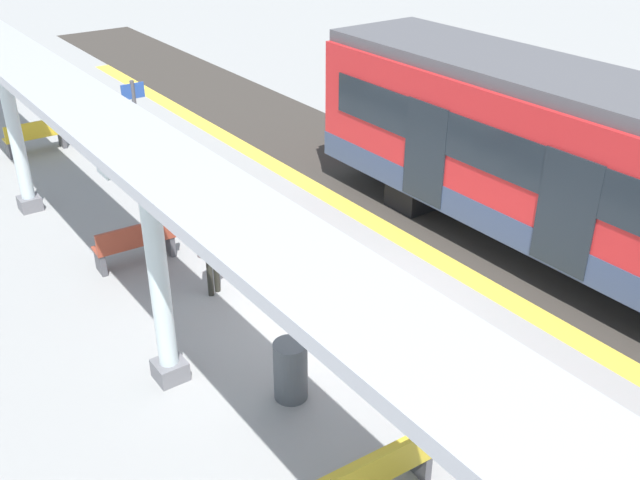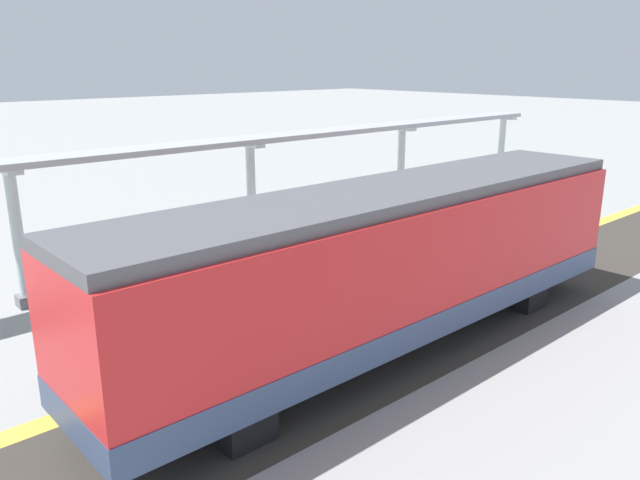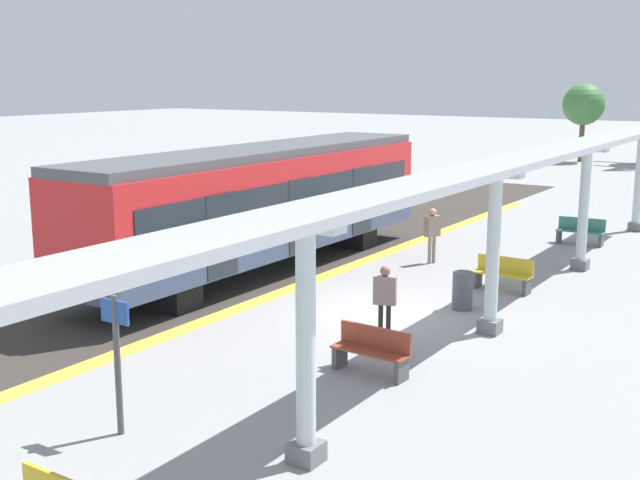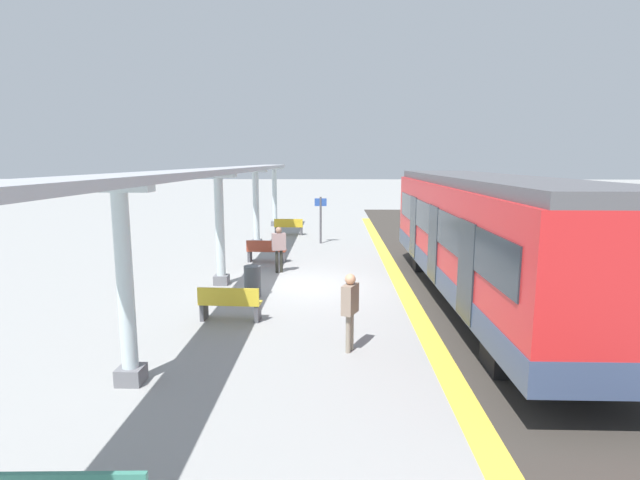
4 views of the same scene
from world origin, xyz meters
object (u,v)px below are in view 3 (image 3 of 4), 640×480
trash_bin (462,291)px  canopy_pillar_fifth (639,181)px  canopy_pillar_third (493,252)px  platform_info_sign (117,351)px  bench_mid_platform (503,274)px  bench_extra_slot (581,231)px  passenger_by_the_benches (385,294)px  canopy_pillar_second (306,344)px  bench_far_end (372,350)px  passenger_waiting_near_edge (432,229)px  train_near_carriage (262,206)px  canopy_pillar_fourth (584,208)px

trash_bin → canopy_pillar_fifth: bearing=84.4°
canopy_pillar_third → platform_info_sign: (-2.91, -7.81, -0.44)m
bench_mid_platform → bench_extra_slot: size_ratio=1.00×
passenger_by_the_benches → canopy_pillar_second: bearing=-72.9°
trash_bin → passenger_by_the_benches: 3.14m
bench_far_end → canopy_pillar_third: bearing=74.6°
bench_extra_slot → passenger_waiting_near_edge: (-2.90, -5.14, 0.58)m
canopy_pillar_fifth → platform_info_sign: 21.92m
bench_far_end → train_near_carriage: bearing=140.7°
bench_extra_slot → passenger_by_the_benches: size_ratio=0.94×
bench_far_end → passenger_waiting_near_edge: size_ratio=0.93×
canopy_pillar_second → bench_far_end: (-0.95, 3.59, -1.32)m
train_near_carriage → bench_mid_platform: size_ratio=8.73×
trash_bin → train_near_carriage: bearing=174.9°
bench_mid_platform → canopy_pillar_third: bearing=-73.7°
canopy_pillar_third → bench_mid_platform: 3.90m
bench_far_end → passenger_by_the_benches: bearing=111.5°
trash_bin → passenger_waiting_near_edge: passenger_waiting_near_edge is taller
passenger_by_the_benches → platform_info_sign: bearing=-101.8°
train_near_carriage → canopy_pillar_second: train_near_carriage is taller
canopy_pillar_third → bench_far_end: bearing=-105.4°
canopy_pillar_third → train_near_carriage: bearing=165.6°
canopy_pillar_fourth → platform_info_sign: (-2.91, -14.71, -0.44)m
train_near_carriage → canopy_pillar_fifth: train_near_carriage is taller
bench_extra_slot → passenger_waiting_near_edge: bearing=-119.4°
train_near_carriage → canopy_pillar_second: 11.69m
platform_info_sign → passenger_by_the_benches: 6.25m
canopy_pillar_fourth → passenger_waiting_near_edge: bearing=-158.1°
canopy_pillar_fourth → canopy_pillar_fifth: 7.01m
trash_bin → canopy_pillar_fourth: bearing=77.6°
bench_far_end → trash_bin: bearing=93.2°
train_near_carriage → canopy_pillar_fourth: size_ratio=3.81×
canopy_pillar_third → canopy_pillar_fifth: size_ratio=1.00×
bench_far_end → bench_extra_slot: 13.92m
passenger_waiting_near_edge → canopy_pillar_fourth: bearing=21.9°
canopy_pillar_second → bench_mid_platform: canopy_pillar_second is taller
canopy_pillar_second → canopy_pillar_fourth: same height
canopy_pillar_second → canopy_pillar_third: (0.00, 7.04, 0.00)m
bench_far_end → platform_info_sign: (-1.96, -4.36, 0.89)m
train_near_carriage → bench_far_end: size_ratio=8.73×
bench_mid_platform → bench_far_end: (0.08, -6.97, 0.00)m
bench_mid_platform → canopy_pillar_second: bearing=-84.4°
canopy_pillar_fifth → bench_far_end: (-0.95, -17.36, -1.32)m
bench_mid_platform → trash_bin: bearing=-95.1°
bench_mid_platform → platform_info_sign: (-1.89, -11.33, 0.89)m
canopy_pillar_fifth → trash_bin: (-1.22, -12.55, -1.31)m
canopy_pillar_second → bench_far_end: canopy_pillar_second is taller
canopy_pillar_third → passenger_waiting_near_edge: canopy_pillar_third is taller
passenger_waiting_near_edge → canopy_pillar_second: bearing=-72.6°
canopy_pillar_third → bench_mid_platform: size_ratio=2.29×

